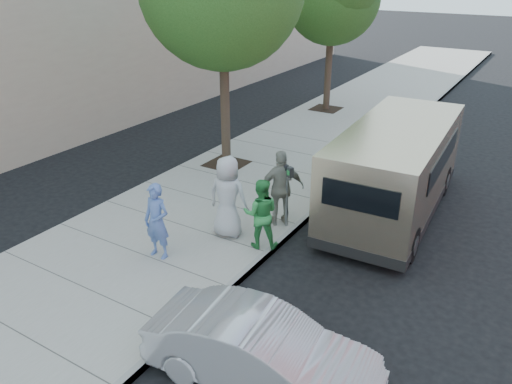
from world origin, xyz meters
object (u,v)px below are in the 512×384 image
(parking_meter, at_px, (287,183))
(person_striped_polo, at_px, (281,188))
(person_officer, at_px, (157,221))
(sedan, at_px, (262,352))
(person_green_shirt, at_px, (261,214))
(person_gray_shirt, at_px, (228,197))
(van, at_px, (396,168))

(parking_meter, distance_m, person_striped_polo, 0.27)
(parking_meter, bearing_deg, person_officer, -98.24)
(sedan, distance_m, person_green_shirt, 3.88)
(sedan, height_order, person_officer, person_officer)
(person_officer, relative_size, person_gray_shirt, 0.87)
(person_striped_polo, bearing_deg, person_green_shirt, 53.13)
(person_officer, distance_m, person_green_shirt, 2.23)
(van, xyz_separation_m, person_gray_shirt, (-2.80, -3.40, -0.13))
(van, height_order, person_gray_shirt, van)
(person_green_shirt, relative_size, person_striped_polo, 0.86)
(person_gray_shirt, bearing_deg, sedan, 122.39)
(parking_meter, height_order, person_striped_polo, person_striped_polo)
(parking_meter, bearing_deg, van, 76.55)
(parking_meter, bearing_deg, person_gray_shirt, -107.34)
(person_officer, height_order, person_green_shirt, person_officer)
(person_officer, bearing_deg, sedan, -28.38)
(van, bearing_deg, sedan, -91.83)
(van, xyz_separation_m, sedan, (0.10, -6.76, -0.65))
(van, relative_size, person_officer, 3.82)
(van, relative_size, person_gray_shirt, 3.34)
(person_striped_polo, bearing_deg, van, -174.79)
(sedan, bearing_deg, person_striped_polo, 19.29)
(person_gray_shirt, distance_m, person_striped_polo, 1.35)
(person_officer, relative_size, person_green_shirt, 1.04)
(parking_meter, bearing_deg, person_striped_polo, -170.63)
(sedan, bearing_deg, person_green_shirt, 25.00)
(parking_meter, relative_size, person_green_shirt, 0.96)
(person_green_shirt, bearing_deg, van, -146.78)
(person_gray_shirt, bearing_deg, person_officer, 56.00)
(parking_meter, height_order, person_officer, person_officer)
(parking_meter, xyz_separation_m, person_green_shirt, (-0.05, -1.12, -0.32))
(van, distance_m, person_green_shirt, 3.96)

